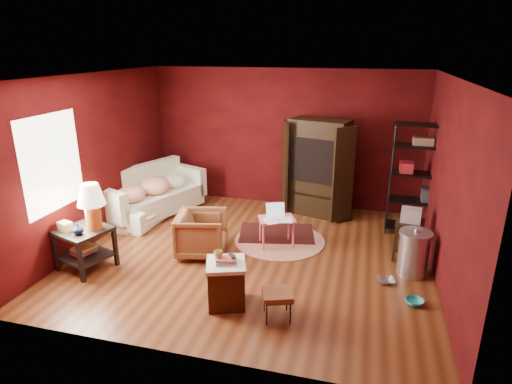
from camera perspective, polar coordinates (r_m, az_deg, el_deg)
room at (r=6.49m, az=-0.82°, el=2.80°), size 5.54×5.04×2.84m
sofa at (r=8.66m, az=-13.97°, el=-0.67°), size 0.67×1.99×0.77m
armchair at (r=6.91m, az=-7.25°, el=-5.28°), size 0.85×0.89×0.78m
pet_bowl_steel at (r=6.45m, az=17.03°, el=-10.50°), size 0.26×0.11×0.25m
pet_bowl_turquoise at (r=6.08m, az=20.46°, el=-12.95°), size 0.24×0.15×0.23m
vase at (r=6.65m, az=-22.64°, el=-4.61°), size 0.16×0.17×0.16m
mug at (r=5.46m, az=-5.05°, el=-8.12°), size 0.13×0.11×0.12m
side_table at (r=6.75m, az=-21.51°, el=-3.34°), size 0.85×0.85×1.33m
sofa_cushions at (r=8.64m, az=-13.81°, el=-0.30°), size 1.58×2.30×0.90m
hamper at (r=5.64m, az=-3.98°, el=-11.94°), size 0.62×0.62×0.69m
footstool at (r=5.38m, az=2.85°, el=-13.56°), size 0.46×0.46×0.37m
rug_round at (r=7.47m, az=3.16°, el=-6.45°), size 1.89×1.89×0.01m
rug_oriental at (r=7.72m, az=2.77°, el=-5.50°), size 1.46×1.12×0.01m
laptop_desk at (r=7.13m, az=2.76°, el=-3.88°), size 0.69×0.61×0.72m
tv_armoire at (r=8.43m, az=8.27°, el=3.45°), size 1.44×1.02×1.89m
wire_shelving at (r=7.94m, az=20.99°, el=2.15°), size 0.98×0.45×1.98m
small_stand at (r=7.04m, az=19.88°, el=-3.72°), size 0.47×0.47×0.84m
trash_can at (r=6.70m, az=20.27°, el=-7.63°), size 0.58×0.58×0.73m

